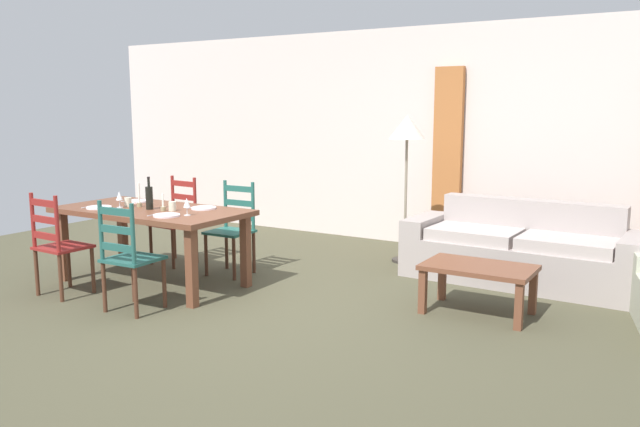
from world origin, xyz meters
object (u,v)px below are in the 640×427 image
at_px(dining_table, 152,217).
at_px(coffee_cup_primary, 172,206).
at_px(dining_chair_far_left, 177,221).
at_px(dining_chair_far_right, 233,228).
at_px(coffee_cup_secondary, 128,202).
at_px(wine_bottle, 149,197).
at_px(wine_glass_near_right, 187,203).
at_px(coffee_table, 479,273).
at_px(dining_chair_near_left, 58,245).
at_px(dining_chair_near_right, 128,257).
at_px(couch, 523,253).
at_px(wine_glass_near_left, 119,197).
at_px(standing_lamp, 407,136).

distance_m(dining_table, coffee_cup_primary, 0.31).
xyz_separation_m(dining_chair_far_left, dining_chair_far_right, (0.82, -0.04, 0.00)).
bearing_deg(coffee_cup_secondary, dining_table, 5.09).
relative_size(coffee_cup_primary, coffee_cup_secondary, 1.00).
bearing_deg(wine_bottle, wine_glass_near_right, -8.56).
height_order(dining_chair_far_right, coffee_cup_secondary, dining_chair_far_right).
bearing_deg(dining_chair_far_right, coffee_table, 0.03).
bearing_deg(dining_chair_near_left, wine_glass_near_right, 31.54).
bearing_deg(coffee_cup_primary, dining_chair_near_right, -74.90).
bearing_deg(dining_chair_near_left, dining_table, 59.68).
distance_m(dining_chair_far_right, couch, 2.95).
xyz_separation_m(wine_glass_near_right, coffee_cup_primary, (-0.30, 0.12, -0.07)).
bearing_deg(wine_glass_near_left, dining_chair_far_left, 96.79).
height_order(dining_chair_near_right, dining_chair_far_right, same).
distance_m(dining_table, dining_chair_far_right, 0.86).
bearing_deg(wine_glass_near_right, dining_table, 168.14).
height_order(dining_chair_far_left, couch, dining_chair_far_left).
bearing_deg(dining_table, coffee_cup_primary, 0.18).
relative_size(dining_table, coffee_cup_secondary, 21.11).
xyz_separation_m(wine_glass_near_left, coffee_cup_primary, (0.58, 0.12, -0.07)).
bearing_deg(standing_lamp, dining_chair_far_right, -133.54).
xyz_separation_m(dining_chair_far_left, wine_glass_near_left, (0.11, -0.88, 0.38)).
bearing_deg(standing_lamp, wine_glass_near_right, -117.39).
relative_size(dining_chair_far_left, coffee_cup_primary, 10.67).
relative_size(dining_chair_near_right, standing_lamp, 0.59).
bearing_deg(couch, wine_bottle, -147.23).
bearing_deg(dining_chair_near_right, coffee_cup_secondary, 137.07).
bearing_deg(wine_glass_near_left, coffee_cup_secondary, 81.02).
xyz_separation_m(dining_chair_near_left, wine_bottle, (0.45, 0.71, 0.39)).
height_order(dining_chair_near_left, coffee_table, dining_chair_near_left).
height_order(dining_chair_near_left, wine_glass_near_right, dining_chair_near_left).
bearing_deg(wine_glass_near_left, dining_chair_far_right, 49.64).
relative_size(wine_glass_near_left, couch, 0.07).
distance_m(wine_bottle, coffee_cup_secondary, 0.32).
relative_size(dining_chair_near_left, wine_bottle, 3.04).
bearing_deg(coffee_cup_secondary, coffee_cup_primary, 2.69).
bearing_deg(dining_chair_near_right, dining_table, 122.88).
distance_m(wine_bottle, coffee_cup_primary, 0.27).
bearing_deg(dining_table, couch, 32.12).
bearing_deg(dining_chair_far_left, dining_chair_far_right, -2.57).
height_order(dining_chair_near_left, coffee_cup_secondary, dining_chair_near_left).
distance_m(dining_chair_near_right, wine_glass_near_right, 0.74).
height_order(wine_glass_near_right, couch, wine_glass_near_right).
bearing_deg(coffee_table, dining_chair_far_right, -179.97).
distance_m(wine_bottle, couch, 3.71).
bearing_deg(wine_glass_near_left, wine_bottle, 14.08).
bearing_deg(coffee_cup_secondary, wine_glass_near_right, -6.29).
height_order(dining_chair_near_left, dining_chair_near_right, same).
xyz_separation_m(wine_bottle, wine_glass_near_left, (-0.32, -0.08, -0.01)).
height_order(dining_chair_far_left, coffee_table, dining_chair_far_left).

